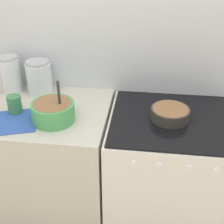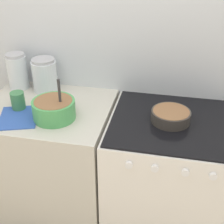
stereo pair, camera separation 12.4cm
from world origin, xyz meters
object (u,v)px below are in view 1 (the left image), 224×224
(tin_can, at_px, (15,105))
(storage_jar_left, at_px, (11,77))
(mixing_bowl, at_px, (53,110))
(stove, at_px, (167,175))
(baking_pan, at_px, (170,113))
(storage_jar_middle, at_px, (39,79))

(tin_can, bearing_deg, storage_jar_left, 115.35)
(tin_can, bearing_deg, mixing_bowl, -11.97)
(stove, distance_m, tin_can, 1.07)
(mixing_bowl, height_order, baking_pan, mixing_bowl)
(baking_pan, bearing_deg, tin_can, -177.01)
(stove, distance_m, baking_pan, 0.48)
(storage_jar_left, bearing_deg, mixing_bowl, -41.05)
(storage_jar_left, distance_m, tin_can, 0.32)
(baking_pan, height_order, storage_jar_left, storage_jar_left)
(baking_pan, bearing_deg, storage_jar_left, 167.39)
(baking_pan, bearing_deg, mixing_bowl, -171.32)
(storage_jar_left, distance_m, storage_jar_middle, 0.20)
(storage_jar_left, height_order, tin_can, storage_jar_left)
(storage_jar_middle, bearing_deg, mixing_bowl, -60.58)
(stove, bearing_deg, tin_can, -176.85)
(mixing_bowl, bearing_deg, tin_can, 168.03)
(storage_jar_left, height_order, storage_jar_middle, storage_jar_left)
(mixing_bowl, relative_size, tin_can, 2.23)
(stove, distance_m, storage_jar_middle, 1.06)
(stove, distance_m, mixing_bowl, 0.87)
(baking_pan, xyz_separation_m, tin_can, (-0.93, -0.05, 0.02))
(stove, relative_size, storage_jar_left, 3.56)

